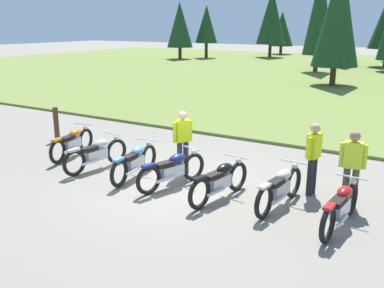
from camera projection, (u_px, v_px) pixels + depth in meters
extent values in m
plane|color=gray|center=(179.00, 185.00, 10.50)|extent=(140.00, 140.00, 0.00)
cube|color=olive|center=(374.00, 76.00, 32.37)|extent=(80.00, 44.00, 0.10)
cylinder|color=#47331E|center=(316.00, 64.00, 34.16)|extent=(0.36, 0.36, 1.46)
cone|color=#193D1E|center=(320.00, 9.00, 33.04)|extent=(2.24, 2.24, 6.91)
cylinder|color=#47331E|center=(281.00, 50.00, 54.64)|extent=(0.36, 0.36, 1.11)
cone|color=#193D1E|center=(282.00, 29.00, 53.93)|extent=(2.94, 2.94, 4.17)
cylinder|color=#47331E|center=(333.00, 77.00, 26.76)|extent=(0.36, 0.36, 1.27)
cone|color=#193D1E|center=(338.00, 14.00, 25.76)|extent=(2.80, 2.80, 6.23)
cylinder|color=#47331E|center=(206.00, 51.00, 48.42)|extent=(0.36, 0.36, 1.75)
cone|color=#193D1E|center=(206.00, 24.00, 47.65)|extent=(2.46, 2.46, 4.04)
cylinder|color=#47331E|center=(339.00, 60.00, 39.81)|extent=(0.36, 0.36, 1.22)
cone|color=#193D1E|center=(343.00, 15.00, 38.76)|extent=(2.78, 2.78, 6.64)
cylinder|color=#47331E|center=(270.00, 51.00, 49.49)|extent=(0.36, 0.36, 1.59)
cone|color=#193D1E|center=(272.00, 16.00, 48.45)|extent=(3.28, 3.28, 6.13)
cylinder|color=#47331E|center=(180.00, 54.00, 47.14)|extent=(0.36, 0.36, 1.35)
cone|color=#193D1E|center=(180.00, 25.00, 46.32)|extent=(2.79, 2.79, 4.76)
torus|color=black|center=(86.00, 139.00, 13.30)|extent=(0.24, 0.71, 0.70)
torus|color=black|center=(58.00, 152.00, 12.03)|extent=(0.24, 0.71, 0.70)
cube|color=silver|center=(72.00, 144.00, 12.65)|extent=(0.33, 0.67, 0.28)
ellipsoid|color=orange|center=(75.00, 133.00, 12.74)|extent=(0.35, 0.52, 0.22)
cube|color=black|center=(67.00, 138.00, 12.39)|extent=(0.31, 0.51, 0.10)
cube|color=orange|center=(57.00, 140.00, 11.94)|extent=(0.20, 0.34, 0.06)
cylinder|color=silver|center=(83.00, 124.00, 13.07)|extent=(0.61, 0.16, 0.03)
sphere|color=silver|center=(85.00, 127.00, 13.22)|extent=(0.14, 0.14, 0.14)
cylinder|color=silver|center=(70.00, 150.00, 12.36)|extent=(0.18, 0.55, 0.07)
torus|color=black|center=(116.00, 151.00, 12.09)|extent=(0.20, 0.71, 0.70)
torus|color=black|center=(74.00, 163.00, 11.05)|extent=(0.20, 0.71, 0.70)
cube|color=silver|center=(96.00, 155.00, 11.56)|extent=(0.29, 0.66, 0.28)
ellipsoid|color=#B7B7BC|center=(101.00, 144.00, 11.61)|extent=(0.33, 0.51, 0.22)
cube|color=black|center=(89.00, 149.00, 11.33)|extent=(0.29, 0.51, 0.10)
cube|color=#B7B7BC|center=(73.00, 150.00, 10.96)|extent=(0.18, 0.34, 0.06)
cylinder|color=silver|center=(113.00, 134.00, 11.88)|extent=(0.62, 0.12, 0.03)
sphere|color=silver|center=(116.00, 138.00, 12.00)|extent=(0.14, 0.14, 0.14)
cylinder|color=silver|center=(91.00, 162.00, 11.27)|extent=(0.15, 0.55, 0.07)
torus|color=black|center=(149.00, 157.00, 11.52)|extent=(0.18, 0.71, 0.70)
torus|color=black|center=(119.00, 173.00, 10.30)|extent=(0.18, 0.71, 0.70)
cube|color=silver|center=(135.00, 163.00, 10.89)|extent=(0.28, 0.66, 0.28)
ellipsoid|color=#598CC6|center=(138.00, 150.00, 10.98)|extent=(0.32, 0.51, 0.22)
cube|color=black|center=(130.00, 157.00, 10.64)|extent=(0.28, 0.50, 0.10)
cube|color=#598CC6|center=(118.00, 160.00, 10.20)|extent=(0.18, 0.33, 0.06)
cylinder|color=silver|center=(146.00, 140.00, 11.30)|extent=(0.62, 0.11, 0.03)
sphere|color=silver|center=(149.00, 143.00, 11.44)|extent=(0.14, 0.14, 0.14)
cylinder|color=silver|center=(133.00, 171.00, 10.60)|extent=(0.14, 0.55, 0.07)
torus|color=black|center=(193.00, 167.00, 10.77)|extent=(0.28, 0.70, 0.70)
torus|color=black|center=(149.00, 180.00, 9.85)|extent=(0.28, 0.70, 0.70)
cube|color=silver|center=(172.00, 171.00, 10.30)|extent=(0.37, 0.67, 0.28)
ellipsoid|color=navy|center=(178.00, 158.00, 10.34)|extent=(0.38, 0.53, 0.22)
cube|color=black|center=(165.00, 164.00, 10.09)|extent=(0.34, 0.52, 0.10)
cube|color=navy|center=(148.00, 166.00, 9.76)|extent=(0.22, 0.35, 0.06)
cylinder|color=silver|center=(190.00, 148.00, 10.56)|extent=(0.61, 0.20, 0.03)
sphere|color=silver|center=(194.00, 152.00, 10.68)|extent=(0.14, 0.14, 0.14)
cylinder|color=silver|center=(166.00, 179.00, 10.03)|extent=(0.22, 0.55, 0.07)
torus|color=black|center=(237.00, 176.00, 10.08)|extent=(0.21, 0.71, 0.70)
torus|color=black|center=(199.00, 194.00, 9.06)|extent=(0.21, 0.71, 0.70)
cube|color=silver|center=(219.00, 182.00, 9.56)|extent=(0.30, 0.66, 0.28)
ellipsoid|color=black|center=(225.00, 168.00, 9.61)|extent=(0.33, 0.51, 0.22)
cube|color=black|center=(214.00, 176.00, 9.34)|extent=(0.29, 0.51, 0.10)
cube|color=black|center=(199.00, 178.00, 8.97)|extent=(0.19, 0.34, 0.06)
cylinder|color=silver|center=(236.00, 156.00, 9.87)|extent=(0.62, 0.13, 0.03)
sphere|color=silver|center=(238.00, 161.00, 10.00)|extent=(0.14, 0.14, 0.14)
cylinder|color=silver|center=(216.00, 192.00, 9.28)|extent=(0.15, 0.55, 0.07)
torus|color=black|center=(293.00, 182.00, 9.70)|extent=(0.16, 0.71, 0.70)
torus|color=black|center=(264.00, 202.00, 8.62)|extent=(0.16, 0.71, 0.70)
cube|color=silver|center=(280.00, 189.00, 9.15)|extent=(0.26, 0.66, 0.28)
ellipsoid|color=beige|center=(284.00, 175.00, 9.21)|extent=(0.30, 0.50, 0.22)
cube|color=black|center=(275.00, 183.00, 8.92)|extent=(0.26, 0.50, 0.10)
cube|color=beige|center=(265.00, 186.00, 8.53)|extent=(0.17, 0.33, 0.06)
cylinder|color=silver|center=(293.00, 162.00, 9.49)|extent=(0.62, 0.09, 0.03)
sphere|color=silver|center=(295.00, 166.00, 9.62)|extent=(0.14, 0.14, 0.14)
cylinder|color=silver|center=(279.00, 200.00, 8.86)|extent=(0.12, 0.55, 0.07)
torus|color=black|center=(351.00, 199.00, 8.76)|extent=(0.15, 0.71, 0.70)
torus|color=black|center=(328.00, 224.00, 7.66)|extent=(0.15, 0.71, 0.70)
cube|color=silver|center=(340.00, 209.00, 8.20)|extent=(0.25, 0.65, 0.28)
ellipsoid|color=#AD1919|center=(345.00, 192.00, 8.26)|extent=(0.29, 0.50, 0.22)
cube|color=black|center=(338.00, 202.00, 7.97)|extent=(0.26, 0.50, 0.10)
cube|color=#AD1919|center=(329.00, 207.00, 7.57)|extent=(0.16, 0.33, 0.06)
cylinder|color=silver|center=(352.00, 177.00, 8.54)|extent=(0.62, 0.08, 0.03)
sphere|color=silver|center=(353.00, 181.00, 8.67)|extent=(0.14, 0.14, 0.14)
cylinder|color=silver|center=(342.00, 221.00, 7.91)|extent=(0.11, 0.55, 0.07)
cylinder|color=#2D2D38|center=(186.00, 157.00, 11.23)|extent=(0.14, 0.14, 0.88)
cylinder|color=#2D2D38|center=(180.00, 158.00, 11.14)|extent=(0.14, 0.14, 0.88)
cube|color=#D8EA19|center=(183.00, 131.00, 10.99)|extent=(0.37, 0.42, 0.56)
sphere|color=beige|center=(183.00, 115.00, 10.88)|extent=(0.22, 0.22, 0.22)
cylinder|color=#D8EA19|center=(191.00, 130.00, 11.10)|extent=(0.09, 0.09, 0.52)
cylinder|color=#D8EA19|center=(175.00, 133.00, 10.89)|extent=(0.09, 0.09, 0.52)
cylinder|color=#4C4233|center=(345.00, 187.00, 9.19)|extent=(0.14, 0.14, 0.88)
cylinder|color=#4C4233|center=(354.00, 188.00, 9.12)|extent=(0.14, 0.14, 0.88)
cube|color=#C6E52D|center=(353.00, 155.00, 8.96)|extent=(0.39, 0.28, 0.56)
sphere|color=#9E7051|center=(355.00, 136.00, 8.85)|extent=(0.22, 0.22, 0.22)
cylinder|color=#C6E52D|center=(342.00, 155.00, 9.05)|extent=(0.09, 0.09, 0.52)
cylinder|color=#C6E52D|center=(365.00, 157.00, 8.89)|extent=(0.09, 0.09, 0.52)
cylinder|color=black|center=(313.00, 175.00, 9.90)|extent=(0.14, 0.14, 0.88)
cylinder|color=black|center=(310.00, 177.00, 9.77)|extent=(0.14, 0.14, 0.88)
cube|color=#D8EA19|center=(314.00, 146.00, 9.64)|extent=(0.27, 0.39, 0.56)
sphere|color=tan|center=(315.00, 128.00, 9.54)|extent=(0.22, 0.22, 0.22)
cylinder|color=#D8EA19|center=(318.00, 144.00, 9.82)|extent=(0.09, 0.09, 0.52)
cylinder|color=#D8EA19|center=(310.00, 149.00, 9.48)|extent=(0.09, 0.09, 0.52)
cube|color=#47331E|center=(56.00, 124.00, 14.40)|extent=(0.12, 0.12, 1.13)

